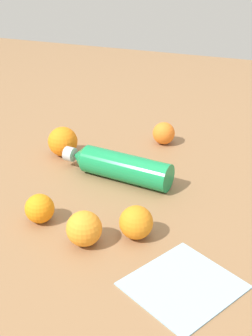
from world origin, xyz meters
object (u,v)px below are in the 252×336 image
object	(u,v)px
orange_1	(40,209)
orange_3	(164,133)
folded_napkin	(183,285)
orange_2	(63,141)
orange_4	(136,222)
orange_0	(84,229)
water_bottle	(118,166)

from	to	relation	value
orange_1	orange_3	bearing A→B (deg)	73.21
orange_1	folded_napkin	world-z (taller)	orange_1
folded_napkin	orange_1	bearing A→B (deg)	164.35
orange_2	orange_4	distance (m)	0.42
orange_3	folded_napkin	xyz separation A→B (m)	(0.19, -0.56, -0.03)
orange_0	orange_3	size ratio (longest dim) A/B	1.12
orange_4	folded_napkin	distance (m)	0.17
orange_2	orange_4	bearing A→B (deg)	-43.10
orange_2	orange_3	world-z (taller)	orange_2
folded_napkin	orange_2	bearing A→B (deg)	137.40
orange_1	orange_3	xyz separation A→B (m)	(0.14, 0.46, 0.00)
water_bottle	orange_2	distance (m)	0.20
orange_4	folded_napkin	xyz separation A→B (m)	(0.12, -0.11, -0.03)
orange_2	folded_napkin	distance (m)	0.58
orange_3	orange_4	size ratio (longest dim) A/B	0.92
orange_0	orange_3	xyz separation A→B (m)	(0.02, 0.50, -0.00)
orange_1	water_bottle	bearing A→B (deg)	68.68
orange_0	orange_4	bearing A→B (deg)	32.19
orange_1	orange_0	bearing A→B (deg)	-18.16
orange_3	orange_4	world-z (taller)	orange_4
orange_0	orange_1	size ratio (longest dim) A/B	1.14
orange_2	folded_napkin	bearing A→B (deg)	-42.60
orange_3	folded_napkin	distance (m)	0.59
water_bottle	orange_1	world-z (taller)	water_bottle
orange_1	folded_napkin	size ratio (longest dim) A/B	0.35
water_bottle	orange_4	world-z (taller)	same
water_bottle	orange_3	world-z (taller)	water_bottle
water_bottle	folded_napkin	xyz separation A→B (m)	(0.24, -0.32, -0.03)
orange_0	orange_1	distance (m)	0.13
water_bottle	orange_3	xyz separation A→B (m)	(0.05, 0.23, -0.00)
orange_1	orange_3	distance (m)	0.48
water_bottle	orange_0	distance (m)	0.27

